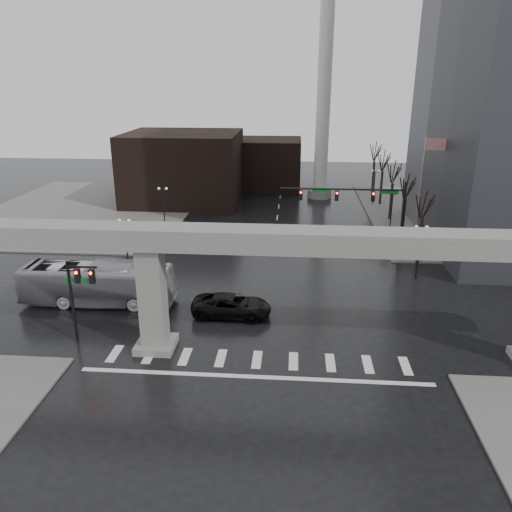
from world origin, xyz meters
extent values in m
plane|color=black|center=(0.00, 0.00, 0.00)|extent=(160.00, 160.00, 0.00)
cube|color=#63615F|center=(26.00, 36.00, 0.07)|extent=(28.00, 36.00, 0.15)
cube|color=#63615F|center=(-26.00, 36.00, 0.07)|extent=(28.00, 36.00, 0.15)
cube|color=gray|center=(0.00, 0.00, 8.00)|extent=(48.00, 2.20, 1.40)
cube|color=gray|center=(-7.00, 0.00, 3.65)|extent=(1.60, 1.60, 7.30)
cube|color=gray|center=(-7.00, 0.00, 0.25)|extent=(2.60, 2.60, 0.50)
cube|color=black|center=(-14.00, 42.00, 5.00)|extent=(16.00, 14.00, 10.00)
cube|color=black|center=(-2.00, 52.00, 4.00)|extent=(10.00, 10.00, 8.00)
cylinder|color=silver|center=(6.00, 46.00, 15.00)|extent=(2.00, 2.00, 30.00)
cylinder|color=gray|center=(6.00, 46.00, 0.60)|extent=(3.60, 3.60, 1.20)
cylinder|color=black|center=(12.80, 18.80, 4.00)|extent=(0.24, 0.24, 8.00)
cylinder|color=black|center=(6.80, 18.80, 7.20)|extent=(12.00, 0.18, 0.18)
cube|color=black|center=(9.80, 18.80, 6.55)|extent=(0.35, 0.30, 1.00)
cube|color=black|center=(6.30, 18.80, 6.55)|extent=(0.35, 0.30, 1.00)
cube|color=black|center=(2.80, 18.80, 6.55)|extent=(0.35, 0.30, 1.00)
sphere|color=#FF0C05|center=(9.80, 18.62, 6.85)|extent=(0.20, 0.20, 0.20)
cube|color=#0D5D19|center=(11.30, 18.80, 7.00)|extent=(1.80, 0.05, 0.35)
cube|color=#0D5D19|center=(4.80, 18.80, 7.00)|extent=(1.80, 0.05, 0.35)
cylinder|color=black|center=(-12.80, 0.50, 3.00)|extent=(0.20, 0.20, 6.00)
cylinder|color=black|center=(-11.80, 0.50, 5.60)|extent=(2.00, 0.14, 0.14)
cube|color=black|center=(-12.20, 0.50, 4.95)|extent=(0.35, 0.30, 1.00)
cube|color=black|center=(-11.20, 0.50, 4.95)|extent=(0.35, 0.30, 1.00)
cube|color=#0D5D19|center=(-12.30, 0.50, 4.60)|extent=(1.60, 0.05, 0.30)
cylinder|color=silver|center=(15.00, 22.00, 6.00)|extent=(0.12, 0.12, 12.00)
cube|color=red|center=(16.00, 22.00, 11.20)|extent=(2.00, 0.03, 1.20)
cylinder|color=black|center=(13.50, 14.00, 2.40)|extent=(0.14, 0.14, 4.80)
cube|color=black|center=(13.50, 14.00, 4.75)|extent=(0.90, 0.06, 0.06)
sphere|color=silver|center=(13.05, 14.00, 4.95)|extent=(0.32, 0.32, 0.32)
sphere|color=silver|center=(13.95, 14.00, 4.95)|extent=(0.32, 0.32, 0.32)
cylinder|color=black|center=(13.50, 28.00, 2.40)|extent=(0.14, 0.14, 4.80)
cube|color=black|center=(13.50, 28.00, 4.75)|extent=(0.90, 0.06, 0.06)
sphere|color=silver|center=(13.05, 28.00, 4.95)|extent=(0.32, 0.32, 0.32)
sphere|color=silver|center=(13.95, 28.00, 4.95)|extent=(0.32, 0.32, 0.32)
cylinder|color=black|center=(13.50, 42.00, 2.40)|extent=(0.14, 0.14, 4.80)
cube|color=black|center=(13.50, 42.00, 4.75)|extent=(0.90, 0.06, 0.06)
sphere|color=silver|center=(13.05, 42.00, 4.95)|extent=(0.32, 0.32, 0.32)
sphere|color=silver|center=(13.95, 42.00, 4.95)|extent=(0.32, 0.32, 0.32)
cylinder|color=black|center=(-13.50, 14.00, 2.40)|extent=(0.14, 0.14, 4.80)
cube|color=black|center=(-13.50, 14.00, 4.75)|extent=(0.90, 0.06, 0.06)
sphere|color=silver|center=(-13.95, 14.00, 4.95)|extent=(0.32, 0.32, 0.32)
sphere|color=silver|center=(-13.05, 14.00, 4.95)|extent=(0.32, 0.32, 0.32)
cylinder|color=black|center=(-13.50, 28.00, 2.40)|extent=(0.14, 0.14, 4.80)
cube|color=black|center=(-13.50, 28.00, 4.75)|extent=(0.90, 0.06, 0.06)
sphere|color=silver|center=(-13.95, 28.00, 4.95)|extent=(0.32, 0.32, 0.32)
sphere|color=silver|center=(-13.05, 28.00, 4.95)|extent=(0.32, 0.32, 0.32)
cylinder|color=black|center=(-13.50, 42.00, 2.40)|extent=(0.14, 0.14, 4.80)
cube|color=black|center=(-13.50, 42.00, 4.75)|extent=(0.90, 0.06, 0.06)
sphere|color=silver|center=(-13.95, 42.00, 4.95)|extent=(0.32, 0.32, 0.32)
sphere|color=silver|center=(-13.05, 42.00, 4.95)|extent=(0.32, 0.32, 0.32)
cylinder|color=black|center=(14.50, 18.00, 2.27)|extent=(0.34, 0.34, 4.55)
cylinder|color=black|center=(14.50, 18.00, 6.01)|extent=(0.12, 1.52, 2.98)
cylinder|color=black|center=(15.00, 18.25, 5.78)|extent=(0.83, 1.14, 2.51)
cylinder|color=black|center=(14.50, 26.00, 2.33)|extent=(0.34, 0.34, 4.66)
cylinder|color=black|center=(14.50, 26.00, 6.15)|extent=(0.12, 1.55, 3.05)
cylinder|color=black|center=(15.00, 26.25, 5.91)|extent=(0.85, 1.16, 2.57)
cylinder|color=black|center=(14.50, 34.00, 2.38)|extent=(0.34, 0.34, 4.76)
cylinder|color=black|center=(14.50, 34.00, 6.29)|extent=(0.12, 1.59, 3.11)
cylinder|color=black|center=(15.00, 34.25, 6.05)|extent=(0.86, 1.18, 2.62)
cylinder|color=black|center=(14.50, 42.00, 2.43)|extent=(0.34, 0.34, 4.87)
cylinder|color=black|center=(14.50, 42.00, 6.43)|extent=(0.12, 1.62, 3.18)
cylinder|color=black|center=(15.00, 42.25, 6.18)|extent=(0.88, 1.20, 2.68)
cylinder|color=black|center=(14.50, 50.00, 2.48)|extent=(0.34, 0.34, 4.97)
cylinder|color=black|center=(14.50, 50.00, 6.57)|extent=(0.12, 1.65, 3.25)
cylinder|color=black|center=(15.00, 50.25, 6.31)|extent=(0.89, 1.23, 2.74)
imported|color=black|center=(-2.45, 5.22, 0.85)|extent=(6.19, 2.98, 1.70)
imported|color=#A4A4A9|center=(-13.54, 6.62, 1.73)|extent=(12.48, 3.05, 3.47)
camera|label=1|loc=(2.17, -29.42, 17.59)|focal=35.00mm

